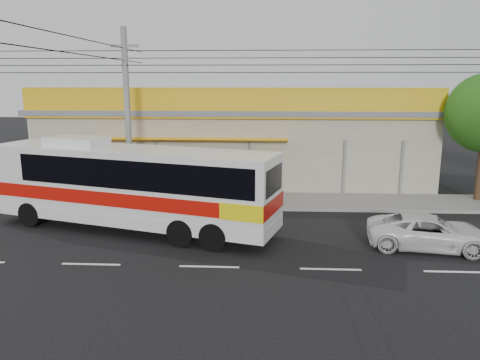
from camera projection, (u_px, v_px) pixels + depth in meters
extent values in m
plane|color=black|center=(217.00, 241.00, 17.96)|extent=(120.00, 120.00, 0.00)
cube|color=gray|center=(229.00, 200.00, 23.80)|extent=(30.00, 3.20, 0.15)
cube|color=gray|center=(236.00, 146.00, 28.85)|extent=(22.00, 8.00, 4.20)
cube|color=#515358|center=(236.00, 109.00, 28.38)|extent=(22.60, 8.60, 0.30)
cube|color=gold|center=(231.00, 103.00, 24.24)|extent=(22.00, 0.24, 1.60)
cube|color=#B40A25|center=(192.00, 103.00, 24.31)|extent=(9.00, 0.10, 1.20)
cube|color=#167F34|center=(357.00, 104.00, 23.87)|extent=(2.40, 0.10, 1.10)
cube|color=navy|center=(411.00, 104.00, 23.73)|extent=(2.20, 0.10, 1.10)
cube|color=#B40A25|center=(61.00, 103.00, 24.68)|extent=(3.00, 0.10, 1.10)
cube|color=orange|center=(193.00, 140.00, 24.56)|extent=(10.00, 1.20, 0.37)
cube|color=silver|center=(131.00, 184.00, 19.03)|extent=(12.35, 5.98, 2.93)
cube|color=#BB0F08|center=(131.00, 193.00, 19.11)|extent=(12.40, 6.03, 0.56)
cube|color=yellow|center=(253.00, 204.00, 17.34)|extent=(2.31, 2.95, 0.61)
cube|color=black|center=(145.00, 169.00, 18.66)|extent=(10.43, 5.43, 1.11)
cube|color=black|center=(15.00, 164.00, 20.95)|extent=(0.81, 2.18, 1.52)
cube|color=silver|center=(77.00, 141.00, 19.54)|extent=(2.74, 2.07, 0.36)
cylinder|color=black|center=(30.00, 214.00, 19.71)|extent=(1.10, 0.62, 1.05)
cylinder|color=black|center=(67.00, 201.00, 21.81)|extent=(1.10, 0.62, 1.05)
cylinder|color=black|center=(213.00, 237.00, 16.88)|extent=(1.10, 0.62, 1.05)
cylinder|color=black|center=(236.00, 220.00, 18.98)|extent=(1.10, 0.62, 1.05)
imported|color=maroon|center=(151.00, 190.00, 23.64)|extent=(1.94, 1.21, 0.96)
imported|color=black|center=(13.00, 191.00, 23.59)|extent=(1.56, 0.56, 0.92)
imported|color=silver|center=(430.00, 232.00, 17.12)|extent=(4.71, 2.71, 1.24)
cylinder|color=slate|center=(128.00, 122.00, 21.41)|extent=(0.27, 0.27, 8.40)
cube|color=slate|center=(124.00, 46.00, 20.71)|extent=(1.26, 0.13, 0.13)
cylinder|color=#302113|center=(480.00, 171.00, 23.38)|extent=(0.37, 0.37, 3.28)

